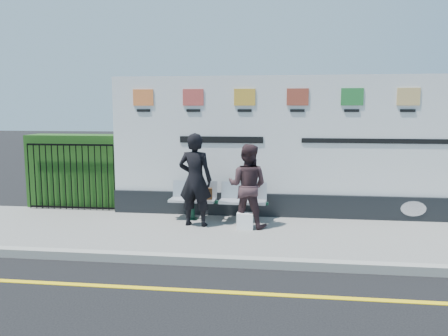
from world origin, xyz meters
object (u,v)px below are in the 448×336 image
object	(u,v)px
woman_right	(247,186)
woman_left	(195,180)
billboard	(296,157)
bench	(218,210)

from	to	relation	value
woman_right	woman_left	bearing A→B (deg)	14.57
woman_right	billboard	bearing A→B (deg)	-122.41
billboard	bench	xyz separation A→B (m)	(-1.62, -0.53, -1.08)
woman_right	bench	bearing A→B (deg)	-21.43
bench	billboard	bearing A→B (deg)	19.87
bench	woman_right	bearing A→B (deg)	-32.17
woman_left	woman_right	distance (m)	1.03
woman_left	billboard	bearing A→B (deg)	-146.18
bench	woman_left	xyz separation A→B (m)	(-0.38, -0.48, 0.71)
billboard	woman_right	size ratio (longest dim) A/B	4.90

